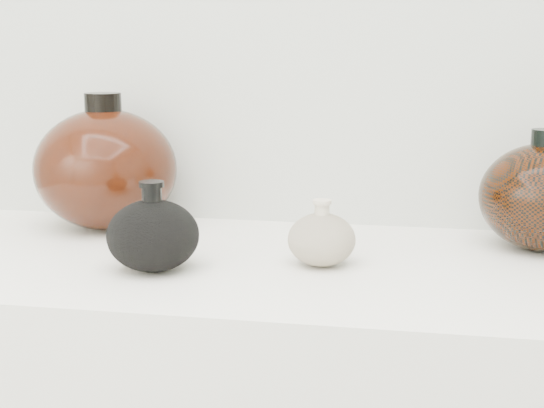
% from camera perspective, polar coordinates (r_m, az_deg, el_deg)
% --- Properties ---
extents(black_gourd_vase, '(0.13, 0.13, 0.13)m').
position_cam_1_polar(black_gourd_vase, '(1.06, -8.95, -2.30)').
color(black_gourd_vase, black).
rests_on(black_gourd_vase, display_counter).
extents(cream_gourd_vase, '(0.12, 0.12, 0.10)m').
position_cam_1_polar(cream_gourd_vase, '(1.08, 3.75, -2.64)').
color(cream_gourd_vase, beige).
rests_on(cream_gourd_vase, display_counter).
extents(left_round_pot, '(0.29, 0.29, 0.23)m').
position_cam_1_polar(left_round_pot, '(1.31, -12.40, 2.62)').
color(left_round_pot, black).
rests_on(left_round_pot, display_counter).
extents(right_round_pot, '(0.24, 0.24, 0.18)m').
position_cam_1_polar(right_round_pot, '(1.22, 19.78, 0.53)').
color(right_round_pot, black).
rests_on(right_round_pot, display_counter).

